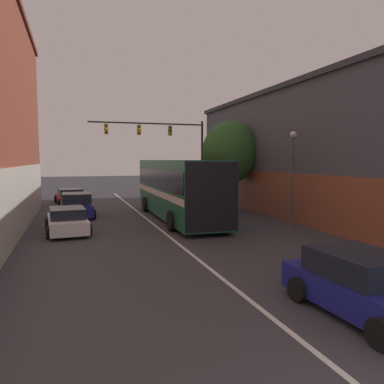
{
  "coord_description": "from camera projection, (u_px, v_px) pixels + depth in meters",
  "views": [
    {
      "loc": [
        -4.15,
        -2.96,
        3.5
      ],
      "look_at": [
        1.9,
        15.93,
        1.79
      ],
      "focal_mm": 35.0,
      "sensor_mm": 36.0,
      "label": 1
    }
  ],
  "objects": [
    {
      "name": "parked_car_left_far",
      "position": [
        67.0,
        221.0,
        17.94
      ],
      "size": [
        2.2,
        4.11,
        1.24
      ],
      "rotation": [
        0.0,
        0.0,
        1.65
      ],
      "color": "silver",
      "rests_on": "ground_plane"
    },
    {
      "name": "lane_center_line",
      "position": [
        160.0,
        229.0,
        18.9
      ],
      "size": [
        0.14,
        42.64,
        0.01
      ],
      "color": "silver",
      "rests_on": "ground_plane"
    },
    {
      "name": "street_tree_near",
      "position": [
        230.0,
        152.0,
        25.64
      ],
      "size": [
        3.87,
        3.48,
        6.16
      ],
      "color": "brown",
      "rests_on": "ground_plane"
    },
    {
      "name": "parked_car_left_near",
      "position": [
        77.0,
        206.0,
        23.01
      ],
      "size": [
        2.13,
        4.04,
        1.48
      ],
      "rotation": [
        0.0,
        0.0,
        1.58
      ],
      "color": "navy",
      "rests_on": "ground_plane"
    },
    {
      "name": "parked_car_left_mid",
      "position": [
        70.0,
        197.0,
        29.64
      ],
      "size": [
        2.51,
        4.87,
        1.23
      ],
      "rotation": [
        0.0,
        0.0,
        1.7
      ],
      "color": "red",
      "rests_on": "ground_plane"
    },
    {
      "name": "bus",
      "position": [
        178.0,
        186.0,
        22.15
      ],
      "size": [
        2.99,
        11.86,
        3.49
      ],
      "rotation": [
        0.0,
        0.0,
        1.56
      ],
      "color": "#145133",
      "rests_on": "ground_plane"
    },
    {
      "name": "hatchback_foreground",
      "position": [
        365.0,
        286.0,
        8.42
      ],
      "size": [
        2.2,
        4.12,
        1.41
      ],
      "rotation": [
        0.0,
        0.0,
        1.61
      ],
      "color": "navy",
      "rests_on": "ground_plane"
    },
    {
      "name": "traffic_signal_gantry",
      "position": [
        166.0,
        141.0,
        30.15
      ],
      "size": [
        9.27,
        0.36,
        6.68
      ],
      "color": "black",
      "rests_on": "ground_plane"
    },
    {
      "name": "building_right_storefront",
      "position": [
        368.0,
        150.0,
        21.49
      ],
      "size": [
        9.69,
        29.36,
        7.89
      ],
      "color": "#4C515B",
      "rests_on": "ground_plane"
    },
    {
      "name": "street_lamp",
      "position": [
        292.0,
        170.0,
        19.06
      ],
      "size": [
        0.34,
        0.34,
        4.95
      ],
      "color": "#47474C",
      "rests_on": "ground_plane"
    }
  ]
}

